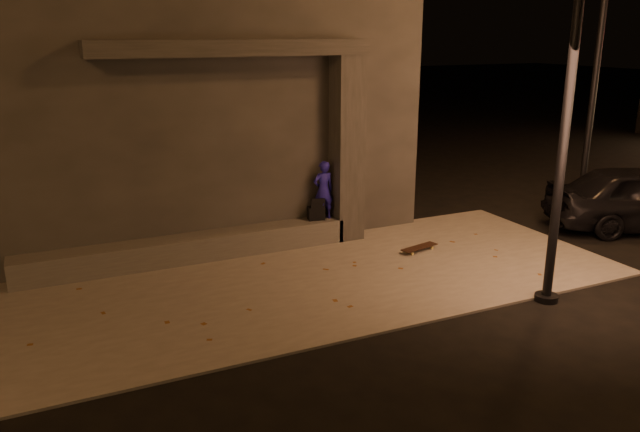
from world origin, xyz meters
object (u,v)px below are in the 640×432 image
skateboarder (323,190)px  street_lamp_0 (575,38)px  column (347,149)px  backpack (316,212)px  skateboard (419,247)px

skateboarder → street_lamp_0: (1.95, -4.05, 2.89)m
column → backpack: 1.37m
column → skateboard: (0.87, -1.37, -1.73)m
skateboarder → street_lamp_0: street_lamp_0 is taller
street_lamp_0 → skateboard: bearing=102.1°
skateboarder → backpack: bearing=-0.8°
column → skateboarder: (-0.50, 0.00, -0.77)m
skateboarder → street_lamp_0: bearing=114.9°
backpack → skateboard: bearing=-31.2°
column → skateboarder: 0.92m
column → backpack: size_ratio=8.01×
skateboarder → skateboard: skateboarder is taller
skateboarder → backpack: size_ratio=2.58×
street_lamp_0 → column: bearing=109.7°
backpack → column: bearing=10.5°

